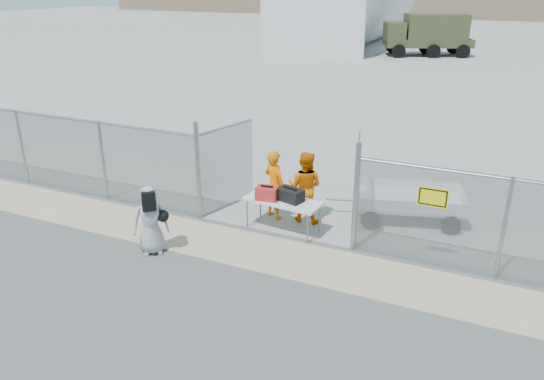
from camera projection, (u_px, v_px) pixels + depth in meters
The scene contains 12 objects.
ground at pixel (232, 271), 11.03m from camera, with size 160.00×160.00×0.00m, color #5A5A5A.
tarmac_inside at pixel (462, 47), 46.45m from camera, with size 160.00×80.00×0.01m, color #A0A09B.
dirt_strip at pixel (253, 250), 11.87m from camera, with size 44.00×1.60×0.01m, color #C4AD8C.
chain_link_fence at pixel (272, 190), 12.31m from camera, with size 40.00×0.20×2.20m, color gray, non-canonical shape.
folding_table at pixel (283, 215), 12.71m from camera, with size 1.85×0.77×0.79m, color white, non-canonical shape.
orange_bag at pixel (267, 193), 12.53m from camera, with size 0.50×0.34×0.31m, color red.
black_duffel at pixel (290, 195), 12.46m from camera, with size 0.62×0.36×0.30m, color black.
security_worker_left at pixel (274, 185), 13.21m from camera, with size 0.65×0.42×1.77m, color orange.
security_worker_right at pixel (305, 187), 13.02m from camera, with size 0.88×0.69×1.81m, color orange.
visitor at pixel (150, 220), 11.53m from camera, with size 0.77×0.50×1.57m, color #9F9FA3.
utility_trailer at pixel (409, 204), 13.29m from camera, with size 3.41×1.76×0.83m, color white, non-canonical shape.
military_truck at pixel (428, 35), 40.61m from camera, with size 6.52×2.41×3.11m, color #3F4525, non-canonical shape.
Camera 1 is at (4.75, -8.38, 5.70)m, focal length 35.00 mm.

